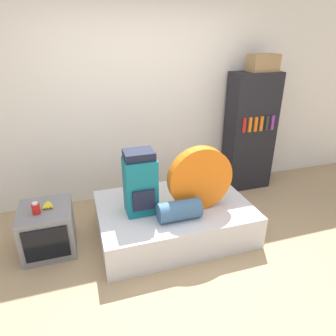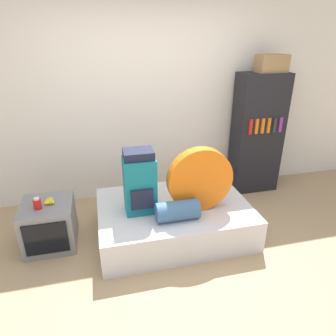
% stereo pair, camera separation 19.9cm
% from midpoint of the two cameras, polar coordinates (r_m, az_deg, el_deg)
% --- Properties ---
extents(ground_plane, '(16.00, 16.00, 0.00)m').
position_cam_midpoint_polar(ground_plane, '(3.01, 4.88, -20.13)').
color(ground_plane, tan).
extents(wall_back, '(8.00, 0.05, 2.60)m').
position_cam_midpoint_polar(wall_back, '(3.97, -2.64, 12.55)').
color(wall_back, white).
rests_on(wall_back, ground_plane).
extents(bed, '(1.66, 1.15, 0.37)m').
position_cam_midpoint_polar(bed, '(3.45, 2.75, -9.58)').
color(bed, silver).
rests_on(bed, ground_plane).
extents(backpack, '(0.32, 0.29, 0.68)m').
position_cam_midpoint_polar(backpack, '(3.09, -3.57, -2.78)').
color(backpack, '#14707F').
rests_on(backpack, bed).
extents(tent_bag, '(0.69, 0.12, 0.69)m').
position_cam_midpoint_polar(tent_bag, '(3.14, 7.90, -2.22)').
color(tent_bag, orange).
rests_on(tent_bag, bed).
extents(sleeping_roll, '(0.44, 0.21, 0.21)m').
position_cam_midpoint_polar(sleeping_roll, '(3.05, 3.70, -8.13)').
color(sleeping_roll, '#3D668E').
rests_on(sleeping_roll, bed).
extents(television, '(0.52, 0.56, 0.49)m').
position_cam_midpoint_polar(television, '(3.45, -20.08, -10.04)').
color(television, gray).
rests_on(television, ground_plane).
extents(canister, '(0.08, 0.08, 0.12)m').
position_cam_midpoint_polar(canister, '(3.26, -22.03, -6.34)').
color(canister, red).
rests_on(canister, television).
extents(banana_bunch, '(0.12, 0.16, 0.04)m').
position_cam_midpoint_polar(banana_bunch, '(3.35, -20.04, -5.88)').
color(banana_bunch, yellow).
rests_on(banana_bunch, television).
extents(bookshelf, '(0.65, 0.37, 1.65)m').
position_cam_midpoint_polar(bookshelf, '(4.38, 17.86, 6.12)').
color(bookshelf, black).
rests_on(bookshelf, ground_plane).
extents(cardboard_box, '(0.37, 0.23, 0.22)m').
position_cam_midpoint_polar(cardboard_box, '(4.22, 20.51, 18.15)').
color(cardboard_box, '#99754C').
rests_on(cardboard_box, bookshelf).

